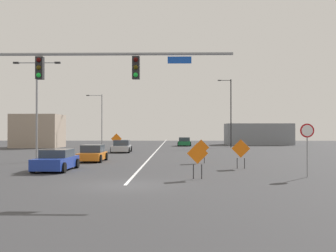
# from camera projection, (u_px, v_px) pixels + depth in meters

# --- Properties ---
(ground) EXTENTS (153.78, 153.78, 0.00)m
(ground) POSITION_uv_depth(u_px,v_px,m) (125.00, 185.00, 19.08)
(ground) COLOR #38383A
(road_centre_stripe) EXTENTS (0.16, 85.44, 0.01)m
(road_centre_stripe) POSITION_uv_depth(u_px,v_px,m) (160.00, 147.00, 61.79)
(road_centre_stripe) COLOR white
(road_centre_stripe) RESTS_ON ground
(traffic_signal_assembly) EXTENTS (13.54, 0.44, 6.61)m
(traffic_signal_assembly) POSITION_uv_depth(u_px,v_px,m) (43.00, 78.00, 19.18)
(traffic_signal_assembly) COLOR gray
(traffic_signal_assembly) RESTS_ON ground
(stop_sign) EXTENTS (0.76, 0.07, 2.91)m
(stop_sign) POSITION_uv_depth(u_px,v_px,m) (307.00, 140.00, 22.36)
(stop_sign) COLOR gray
(stop_sign) RESTS_ON ground
(street_lamp_near_left) EXTENTS (2.00, 0.24, 9.93)m
(street_lamp_near_left) POSITION_uv_depth(u_px,v_px,m) (230.00, 110.00, 60.30)
(street_lamp_near_left) COLOR black
(street_lamp_near_left) RESTS_ON ground
(street_lamp_mid_right) EXTENTS (2.49, 0.24, 8.04)m
(street_lamp_mid_right) POSITION_uv_depth(u_px,v_px,m) (101.00, 117.00, 64.11)
(street_lamp_mid_right) COLOR gray
(street_lamp_mid_right) RESTS_ON ground
(street_lamp_far_right) EXTENTS (3.79, 0.24, 8.09)m
(street_lamp_far_right) POSITION_uv_depth(u_px,v_px,m) (37.00, 102.00, 33.09)
(street_lamp_far_right) COLOR gray
(street_lamp_far_right) RESTS_ON ground
(construction_sign_left_shoulder) EXTENTS (1.21, 0.31, 1.94)m
(construction_sign_left_shoulder) POSITION_uv_depth(u_px,v_px,m) (241.00, 150.00, 27.34)
(construction_sign_left_shoulder) COLOR orange
(construction_sign_left_shoulder) RESTS_ON ground
(construction_sign_right_shoulder) EXTENTS (1.37, 0.15, 2.08)m
(construction_sign_right_shoulder) POSITION_uv_depth(u_px,v_px,m) (116.00, 139.00, 53.16)
(construction_sign_right_shoulder) COLOR orange
(construction_sign_right_shoulder) RESTS_ON ground
(construction_sign_median_near) EXTENTS (1.23, 0.08, 1.82)m
(construction_sign_median_near) POSITION_uv_depth(u_px,v_px,m) (201.00, 148.00, 31.77)
(construction_sign_median_near) COLOR orange
(construction_sign_median_near) RESTS_ON ground
(construction_sign_median_far) EXTENTS (1.12, 0.13, 1.90)m
(construction_sign_median_far) POSITION_uv_depth(u_px,v_px,m) (198.00, 156.00, 21.58)
(construction_sign_median_far) COLOR orange
(construction_sign_median_far) RESTS_ON ground
(car_blue_near) EXTENTS (2.11, 4.54, 1.33)m
(car_blue_near) POSITION_uv_depth(u_px,v_px,m) (56.00, 160.00, 26.11)
(car_blue_near) COLOR #1E389E
(car_blue_near) RESTS_ON ground
(car_orange_passing) EXTENTS (2.04, 3.82, 1.34)m
(car_orange_passing) POSITION_uv_depth(u_px,v_px,m) (92.00, 154.00, 33.48)
(car_orange_passing) COLOR orange
(car_orange_passing) RESTS_ON ground
(car_silver_distant) EXTENTS (2.23, 4.56, 1.39)m
(car_silver_distant) POSITION_uv_depth(u_px,v_px,m) (122.00, 147.00, 47.05)
(car_silver_distant) COLOR #B7BABF
(car_silver_distant) RESTS_ON ground
(car_green_far) EXTENTS (2.22, 4.23, 1.36)m
(car_green_far) POSITION_uv_depth(u_px,v_px,m) (184.00, 142.00, 65.20)
(car_green_far) COLOR #196B38
(car_green_far) RESTS_ON ground
(roadside_building_west) EXTENTS (6.57, 5.79, 4.77)m
(roadside_building_west) POSITION_uv_depth(u_px,v_px,m) (38.00, 131.00, 59.81)
(roadside_building_west) COLOR gray
(roadside_building_west) RESTS_ON ground
(roadside_building_east) EXTENTS (10.99, 5.86, 3.60)m
(roadside_building_east) POSITION_uv_depth(u_px,v_px,m) (258.00, 134.00, 70.65)
(roadside_building_east) COLOR gray
(roadside_building_east) RESTS_ON ground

